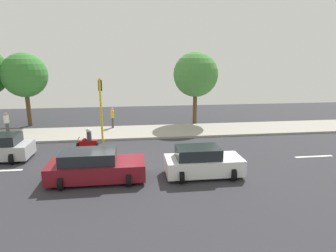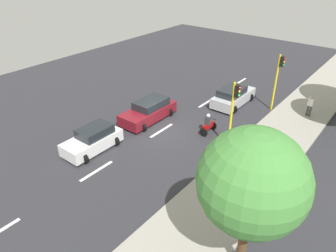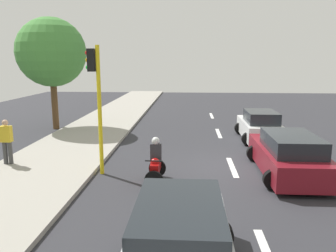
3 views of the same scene
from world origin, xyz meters
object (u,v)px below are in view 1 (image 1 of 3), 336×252
object	(u,v)px
pedestrian_near_signal	(7,122)
street_tree_south	(196,75)
motorcycle	(88,142)
street_tree_center	(25,75)
pedestrian_by_tree	(112,117)
car_maroon	(95,167)
traffic_light_corner	(101,101)
car_white	(202,162)

from	to	relation	value
pedestrian_near_signal	street_tree_south	world-z (taller)	street_tree_south
motorcycle	pedestrian_near_signal	bearing A→B (deg)	54.75
street_tree_center	pedestrian_by_tree	bearing A→B (deg)	-106.86
motorcycle	pedestrian_by_tree	xyz separation A→B (m)	(5.72, -1.21, 0.42)
pedestrian_by_tree	street_tree_south	xyz separation A→B (m)	(1.06, -7.25, 3.37)
car_maroon	traffic_light_corner	world-z (taller)	traffic_light_corner
motorcycle	pedestrian_near_signal	world-z (taller)	pedestrian_near_signal
pedestrian_near_signal	street_tree_center	distance (m)	4.67
street_tree_south	car_white	bearing A→B (deg)	169.43
pedestrian_near_signal	street_tree_center	xyz separation A→B (m)	(3.20, -0.57, 3.35)
motorcycle	street_tree_center	size ratio (longest dim) A/B	0.24
motorcycle	street_tree_center	world-z (taller)	street_tree_center
motorcycle	street_tree_south	xyz separation A→B (m)	(6.78, -8.46, 3.79)
pedestrian_by_tree	street_tree_center	distance (m)	8.39
car_white	street_tree_center	bearing A→B (deg)	44.65
pedestrian_by_tree	street_tree_center	size ratio (longest dim) A/B	0.27
motorcycle	traffic_light_corner	bearing A→B (deg)	-19.00
traffic_light_corner	car_white	bearing A→B (deg)	-140.40
car_white	motorcycle	bearing A→B (deg)	53.55
car_white	pedestrian_near_signal	xyz separation A→B (m)	(9.42, 13.04, 0.35)
street_tree_south	street_tree_center	size ratio (longest dim) A/B	1.01
car_maroon	street_tree_center	world-z (taller)	street_tree_center
car_maroon	street_tree_center	distance (m)	14.90
car_maroon	pedestrian_by_tree	bearing A→B (deg)	-1.01
car_maroon	traffic_light_corner	distance (m)	7.05
car_white	pedestrian_near_signal	distance (m)	16.09
car_maroon	street_tree_center	bearing A→B (deg)	29.79
traffic_light_corner	pedestrian_by_tree	bearing A→B (deg)	-7.70
pedestrian_near_signal	street_tree_center	world-z (taller)	street_tree_center
motorcycle	traffic_light_corner	size ratio (longest dim) A/B	0.34
motorcycle	street_tree_south	size ratio (longest dim) A/B	0.24
car_white	motorcycle	world-z (taller)	motorcycle
traffic_light_corner	motorcycle	bearing A→B (deg)	161.00
traffic_light_corner	street_tree_center	bearing A→B (deg)	49.57
pedestrian_by_tree	pedestrian_near_signal	bearing A→B (deg)	96.98
car_white	pedestrian_by_tree	xyz separation A→B (m)	(10.39, 5.11, 0.35)
car_white	car_maroon	bearing A→B (deg)	89.09
car_white	car_maroon	size ratio (longest dim) A/B	0.84
car_maroon	street_tree_south	size ratio (longest dim) A/B	0.72
car_maroon	street_tree_center	size ratio (longest dim) A/B	0.73
pedestrian_by_tree	street_tree_center	xyz separation A→B (m)	(2.23, 7.36, 3.35)
pedestrian_near_signal	street_tree_south	distance (m)	15.68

